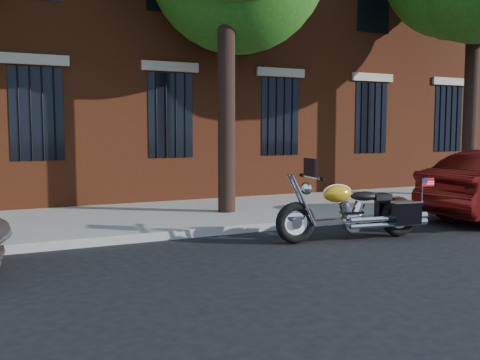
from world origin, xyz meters
name	(u,v)px	position (x,y,z in m)	size (l,w,h in m)	color
ground	(273,248)	(0.00, 0.00, 0.00)	(120.00, 120.00, 0.00)	black
curb	(236,229)	(0.00, 1.38, 0.07)	(40.00, 0.16, 0.15)	gray
sidewalk	(198,214)	(0.00, 3.26, 0.07)	(40.00, 3.60, 0.15)	gray
motorcycle	(356,212)	(1.59, -0.03, 0.47)	(2.70, 1.00, 1.39)	black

